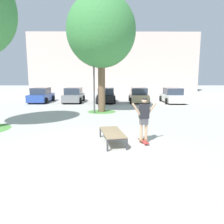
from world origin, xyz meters
The scene contains 13 objects.
ground_plane centered at (0.00, 0.00, 0.00)m, with size 120.00×120.00×0.00m, color #B7B5AD.
building_facade centered at (1.22, 32.58, 5.08)m, with size 29.65×4.00×10.16m, color beige.
skate_box centered at (0.76, 0.90, 0.41)m, with size 1.09×2.01×0.46m.
skateboard centered at (1.99, 0.90, 0.08)m, with size 0.37×0.82×0.09m.
skater centered at (1.99, 0.90, 1.07)m, with size 0.99×0.35×1.69m.
tree_mid_back centered at (0.03, 8.68, 5.78)m, with size 4.93×4.93×8.40m.
grass_patch_mid_back centered at (0.03, 8.68, 0.00)m, with size 2.10×2.10×0.01m, color #519342.
car_blue centered at (-6.47, 14.97, 0.69)m, with size 1.93×4.20×1.50m.
car_grey centered at (-3.12, 14.93, 0.69)m, with size 1.94×4.21×1.50m.
car_black centered at (0.24, 14.75, 0.69)m, with size 1.97×4.22×1.50m.
car_tan centered at (3.60, 14.82, 0.69)m, with size 2.04×4.26×1.50m.
car_white centered at (6.96, 14.39, 0.69)m, with size 1.95×4.22×1.50m.
light_post centered at (-0.48, 8.18, 3.83)m, with size 0.36×0.36×5.83m.
Camera 1 is at (0.69, -7.29, 2.58)m, focal length 34.44 mm.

